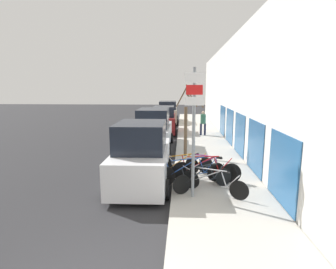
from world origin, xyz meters
TOP-DOWN VIEW (x-y plane):
  - ground_plane at (0.00, 11.20)m, footprint 80.00×80.00m
  - sidewalk_curb at (2.60, 14.00)m, footprint 3.20×32.00m
  - building_facade at (4.35, 13.93)m, footprint 0.23×32.00m
  - signpost at (1.67, 4.05)m, footprint 0.60×0.12m
  - bicycle_0 at (2.35, 4.30)m, footprint 1.95×1.19m
  - bicycle_1 at (2.04, 4.60)m, footprint 2.01×1.09m
  - bicycle_2 at (1.67, 5.15)m, footprint 2.48×0.85m
  - bicycle_3 at (2.21, 5.41)m, footprint 2.47×0.44m
  - bicycle_4 at (2.38, 5.85)m, footprint 1.83×1.27m
  - bicycle_5 at (1.48, 6.07)m, footprint 2.16×0.93m
  - parked_car_0 at (-0.12, 5.37)m, footprint 2.11×4.19m
  - parked_car_1 at (-0.32, 11.24)m, footprint 2.10×4.75m
  - parked_car_2 at (-0.09, 16.48)m, footprint 2.03×4.19m
  - parked_car_3 at (-0.12, 22.31)m, footprint 2.10×4.80m
  - pedestrian_near at (2.81, 14.91)m, footprint 0.45×0.38m
  - street_tree at (1.54, 9.08)m, footprint 1.36×0.94m

SIDE VIEW (x-z plane):
  - ground_plane at x=0.00m, z-range 0.00..0.00m
  - sidewalk_curb at x=2.60m, z-range 0.00..0.15m
  - bicycle_0 at x=2.35m, z-range 0.10..0.93m
  - bicycle_4 at x=2.38m, z-range 0.09..0.95m
  - bicycle_5 at x=1.48m, z-range 0.09..0.96m
  - bicycle_1 at x=2.04m, z-range 0.09..0.96m
  - bicycle_3 at x=2.21m, z-range 0.08..1.05m
  - bicycle_2 at x=1.67m, z-range 0.08..1.04m
  - parked_car_2 at x=-0.09m, z-range -0.09..2.01m
  - parked_car_3 at x=-0.12m, z-range -0.09..2.10m
  - parked_car_0 at x=-0.12m, z-range -0.12..2.19m
  - parked_car_1 at x=-0.32m, z-range -0.12..2.20m
  - pedestrian_near at x=2.81m, z-range 0.28..2.00m
  - street_tree at x=1.54m, z-range 0.05..3.56m
  - signpost at x=1.67m, z-range 0.42..4.36m
  - building_facade at x=4.35m, z-range -0.03..6.47m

